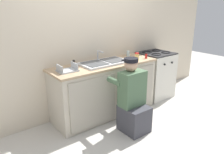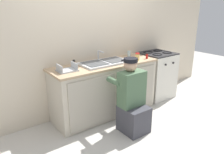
% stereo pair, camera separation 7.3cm
% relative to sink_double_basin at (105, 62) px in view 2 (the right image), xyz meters
% --- Properties ---
extents(ground_plane, '(12.00, 12.00, 0.00)m').
position_rel_sink_double_basin_xyz_m(ground_plane, '(0.00, -0.30, -0.92)').
color(ground_plane, beige).
extents(back_wall, '(6.00, 0.10, 2.50)m').
position_rel_sink_double_basin_xyz_m(back_wall, '(0.00, 0.35, 0.33)').
color(back_wall, beige).
rests_on(back_wall, ground_plane).
extents(counter_cabinet, '(1.80, 0.62, 0.86)m').
position_rel_sink_double_basin_xyz_m(counter_cabinet, '(0.00, -0.01, -0.48)').
color(counter_cabinet, beige).
rests_on(counter_cabinet, ground_plane).
extents(countertop, '(1.84, 0.62, 0.03)m').
position_rel_sink_double_basin_xyz_m(countertop, '(0.00, -0.00, -0.04)').
color(countertop, tan).
rests_on(countertop, counter_cabinet).
extents(sink_double_basin, '(0.80, 0.44, 0.19)m').
position_rel_sink_double_basin_xyz_m(sink_double_basin, '(0.00, 0.00, 0.00)').
color(sink_double_basin, silver).
rests_on(sink_double_basin, countertop).
extents(stove_range, '(0.63, 0.62, 0.93)m').
position_rel_sink_double_basin_xyz_m(stove_range, '(1.27, -0.00, -0.46)').
color(stove_range, silver).
rests_on(stove_range, ground_plane).
extents(plumber_person, '(0.42, 0.61, 1.10)m').
position_rel_sink_double_basin_xyz_m(plumber_person, '(0.01, -0.68, -0.46)').
color(plumber_person, '#3F3F47').
rests_on(plumber_person, ground_plane).
extents(spice_bottle_red, '(0.04, 0.04, 0.10)m').
position_rel_sink_double_basin_xyz_m(spice_bottle_red, '(0.79, -0.17, 0.03)').
color(spice_bottle_red, red).
rests_on(spice_bottle_red, countertop).
extents(spice_bottle_pepper, '(0.04, 0.04, 0.10)m').
position_rel_sink_double_basin_xyz_m(spice_bottle_pepper, '(-0.48, 0.13, 0.03)').
color(spice_bottle_pepper, '#513823').
rests_on(spice_bottle_pepper, countertop).
extents(water_glass, '(0.06, 0.06, 0.10)m').
position_rel_sink_double_basin_xyz_m(water_glass, '(0.67, 0.16, 0.03)').
color(water_glass, '#ADC6CC').
rests_on(water_glass, countertop).
extents(condiment_jar, '(0.07, 0.07, 0.13)m').
position_rel_sink_double_basin_xyz_m(condiment_jar, '(0.58, -0.16, 0.05)').
color(condiment_jar, '#DBB760').
rests_on(condiment_jar, countertop).
extents(dish_rack_tray, '(0.28, 0.22, 0.11)m').
position_rel_sink_double_basin_xyz_m(dish_rack_tray, '(-0.68, -0.02, 0.01)').
color(dish_rack_tray, '#B2B7BC').
rests_on(dish_rack_tray, countertop).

